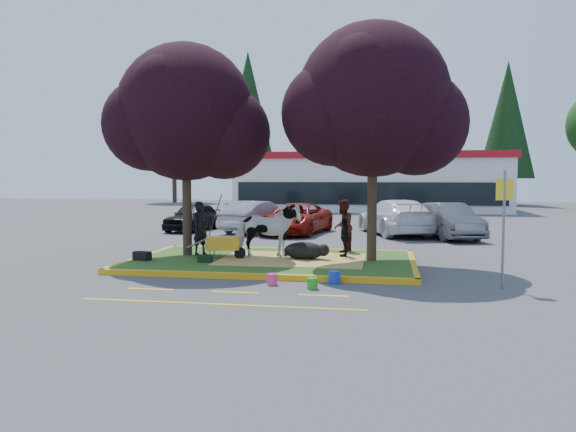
% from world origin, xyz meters
% --- Properties ---
extents(ground, '(90.00, 90.00, 0.00)m').
position_xyz_m(ground, '(0.00, 0.00, 0.00)').
color(ground, '#424244').
rests_on(ground, ground).
extents(median_island, '(8.00, 5.00, 0.15)m').
position_xyz_m(median_island, '(0.00, 0.00, 0.07)').
color(median_island, '#244F18').
rests_on(median_island, ground).
extents(curb_near, '(8.30, 0.16, 0.15)m').
position_xyz_m(curb_near, '(0.00, -2.58, 0.07)').
color(curb_near, gold).
rests_on(curb_near, ground).
extents(curb_far, '(8.30, 0.16, 0.15)m').
position_xyz_m(curb_far, '(0.00, 2.58, 0.07)').
color(curb_far, gold).
rests_on(curb_far, ground).
extents(curb_left, '(0.16, 5.30, 0.15)m').
position_xyz_m(curb_left, '(-4.08, 0.00, 0.07)').
color(curb_left, gold).
rests_on(curb_left, ground).
extents(curb_right, '(0.16, 5.30, 0.15)m').
position_xyz_m(curb_right, '(4.08, 0.00, 0.07)').
color(curb_right, gold).
rests_on(curb_right, ground).
extents(straw_bedding, '(4.20, 3.00, 0.01)m').
position_xyz_m(straw_bedding, '(0.60, 0.00, 0.15)').
color(straw_bedding, '#E3B95D').
rests_on(straw_bedding, median_island).
extents(tree_purple_left, '(5.06, 4.20, 6.51)m').
position_xyz_m(tree_purple_left, '(-2.78, 0.38, 4.36)').
color(tree_purple_left, black).
rests_on(tree_purple_left, median_island).
extents(tree_purple_right, '(5.30, 4.40, 6.82)m').
position_xyz_m(tree_purple_right, '(2.92, 0.18, 4.56)').
color(tree_purple_right, black).
rests_on(tree_purple_right, median_island).
extents(fire_lane_stripe_a, '(1.10, 0.12, 0.01)m').
position_xyz_m(fire_lane_stripe_a, '(-2.00, -4.20, 0.00)').
color(fire_lane_stripe_a, yellow).
rests_on(fire_lane_stripe_a, ground).
extents(fire_lane_stripe_b, '(1.10, 0.12, 0.01)m').
position_xyz_m(fire_lane_stripe_b, '(0.00, -4.20, 0.00)').
color(fire_lane_stripe_b, yellow).
rests_on(fire_lane_stripe_b, ground).
extents(fire_lane_stripe_c, '(1.10, 0.12, 0.01)m').
position_xyz_m(fire_lane_stripe_c, '(2.00, -4.20, 0.00)').
color(fire_lane_stripe_c, yellow).
rests_on(fire_lane_stripe_c, ground).
extents(fire_lane_long, '(6.00, 0.10, 0.01)m').
position_xyz_m(fire_lane_long, '(0.00, -5.40, 0.00)').
color(fire_lane_long, yellow).
rests_on(fire_lane_long, ground).
extents(retail_building, '(20.40, 8.40, 4.40)m').
position_xyz_m(retail_building, '(2.00, 27.98, 2.25)').
color(retail_building, silver).
rests_on(retail_building, ground).
extents(treeline, '(46.58, 7.80, 14.63)m').
position_xyz_m(treeline, '(1.23, 37.61, 7.73)').
color(treeline, black).
rests_on(treeline, ground).
extents(cow, '(2.12, 1.43, 1.64)m').
position_xyz_m(cow, '(-0.19, 0.15, 0.97)').
color(cow, silver).
rests_on(cow, median_island).
extents(calf, '(1.34, 0.99, 0.52)m').
position_xyz_m(calf, '(0.94, 0.04, 0.41)').
color(calf, black).
rests_on(calf, median_island).
extents(handler, '(0.63, 0.72, 1.67)m').
position_xyz_m(handler, '(-2.39, 0.49, 0.98)').
color(handler, black).
rests_on(handler, median_island).
extents(visitor_a, '(0.80, 0.94, 1.69)m').
position_xyz_m(visitor_a, '(1.93, 1.91, 1.00)').
color(visitor_a, '#491714').
rests_on(visitor_a, median_island).
extents(visitor_b, '(0.39, 0.75, 1.22)m').
position_xyz_m(visitor_b, '(2.07, 0.74, 0.76)').
color(visitor_b, black).
rests_on(visitor_b, median_island).
extents(wheelbarrow, '(1.73, 0.82, 0.65)m').
position_xyz_m(wheelbarrow, '(-1.47, -0.19, 0.60)').
color(wheelbarrow, black).
rests_on(wheelbarrow, median_island).
extents(gear_bag_dark, '(0.55, 0.39, 0.25)m').
position_xyz_m(gear_bag_dark, '(-3.70, -0.94, 0.28)').
color(gear_bag_dark, black).
rests_on(gear_bag_dark, median_island).
extents(gear_bag_green, '(0.40, 0.26, 0.21)m').
position_xyz_m(gear_bag_green, '(-1.76, -0.99, 0.26)').
color(gear_bag_green, black).
rests_on(gear_bag_green, median_island).
extents(sign_post, '(0.38, 0.07, 2.73)m').
position_xyz_m(sign_post, '(5.97, -2.70, 1.70)').
color(sign_post, slate).
rests_on(sign_post, ground).
extents(bucket_green, '(0.31, 0.31, 0.26)m').
position_xyz_m(bucket_green, '(1.66, -3.53, 0.13)').
color(bucket_green, '#20A419').
rests_on(bucket_green, ground).
extents(bucket_pink, '(0.27, 0.27, 0.27)m').
position_xyz_m(bucket_pink, '(0.64, -3.21, 0.14)').
color(bucket_pink, '#F53677').
rests_on(bucket_pink, ground).
extents(bucket_blue, '(0.30, 0.30, 0.31)m').
position_xyz_m(bucket_blue, '(2.09, -2.80, 0.15)').
color(bucket_blue, '#1836C0').
rests_on(bucket_blue, ground).
extents(car_black, '(2.09, 4.05, 1.32)m').
position_xyz_m(car_black, '(-5.83, 9.46, 0.66)').
color(car_black, black).
rests_on(car_black, ground).
extents(car_silver, '(2.82, 4.69, 1.46)m').
position_xyz_m(car_silver, '(-2.66, 9.27, 0.73)').
color(car_silver, gray).
rests_on(car_silver, ground).
extents(car_red, '(3.09, 5.29, 1.38)m').
position_xyz_m(car_red, '(-0.72, 8.79, 0.69)').
color(car_red, maroon).
rests_on(car_red, ground).
extents(car_white, '(3.84, 5.85, 1.58)m').
position_xyz_m(car_white, '(3.69, 9.26, 0.79)').
color(car_white, white).
rests_on(car_white, ground).
extents(car_grey, '(2.74, 4.72, 1.47)m').
position_xyz_m(car_grey, '(5.87, 8.11, 0.74)').
color(car_grey, '#53545A').
rests_on(car_grey, ground).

